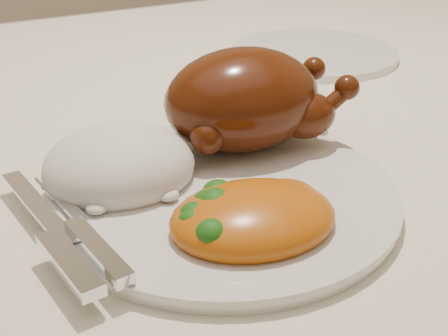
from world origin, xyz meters
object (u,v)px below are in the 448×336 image
dinner_plate (224,196)px  roast_chicken (247,99)px  dining_table (83,227)px  side_plate (314,53)px

dinner_plate → roast_chicken: (0.06, 0.07, 0.05)m
dining_table → side_plate: (0.37, 0.11, 0.11)m
dining_table → side_plate: 0.41m
dining_table → dinner_plate: dinner_plate is taller
dinner_plate → dining_table: bearing=112.0°
side_plate → roast_chicken: size_ratio=1.26×
dinner_plate → roast_chicken: size_ratio=1.53×
dining_table → dinner_plate: size_ratio=5.74×
side_plate → dining_table: bearing=-163.3°
dinner_plate → side_plate: bearing=44.3°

